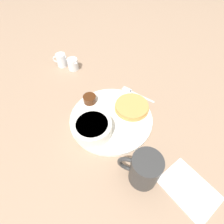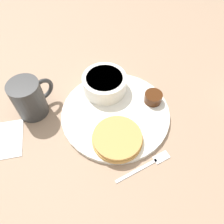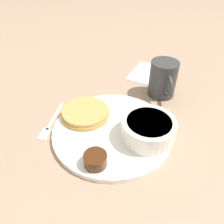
{
  "view_description": "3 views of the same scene",
  "coord_description": "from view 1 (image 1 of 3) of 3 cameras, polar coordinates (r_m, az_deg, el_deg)",
  "views": [
    {
      "loc": [
        0.21,
        -0.3,
        0.48
      ],
      "look_at": [
        0.01,
        -0.01,
        0.05
      ],
      "focal_mm": 28.0,
      "sensor_mm": 36.0,
      "label": 1
    },
    {
      "loc": [
        0.16,
        0.29,
        0.47
      ],
      "look_at": [
        0.01,
        0.0,
        0.02
      ],
      "focal_mm": 35.0,
      "sensor_mm": 36.0,
      "label": 2
    },
    {
      "loc": [
        -0.37,
        -0.07,
        0.37
      ],
      "look_at": [
        0.02,
        0.0,
        0.05
      ],
      "focal_mm": 35.0,
      "sensor_mm": 36.0,
      "label": 3
    }
  ],
  "objects": [
    {
      "name": "creamer_pitcher_near",
      "position": [
        0.81,
        -12.69,
        15.04
      ],
      "size": [
        0.07,
        0.05,
        0.05
      ],
      "color": "white",
      "rests_on": "ground_plane"
    },
    {
      "name": "ground_plane",
      "position": [
        0.6,
        -0.27,
        -2.37
      ],
      "size": [
        4.0,
        4.0,
        0.0
      ],
      "primitive_type": "plane",
      "color": "#9E7F66"
    },
    {
      "name": "fork",
      "position": [
        0.69,
        7.23,
        6.27
      ],
      "size": [
        0.14,
        0.02,
        0.0
      ],
      "color": "silver",
      "rests_on": "ground_plane"
    },
    {
      "name": "syrup_cup",
      "position": [
        0.64,
        -7.29,
        4.25
      ],
      "size": [
        0.05,
        0.05,
        0.03
      ],
      "color": "#47230F",
      "rests_on": "plate"
    },
    {
      "name": "plate",
      "position": [
        0.6,
        -0.28,
        -2.02
      ],
      "size": [
        0.28,
        0.28,
        0.01
      ],
      "color": "white",
      "rests_on": "ground_plane"
    },
    {
      "name": "coffee_mug",
      "position": [
        0.47,
        10.38,
        -17.98
      ],
      "size": [
        0.11,
        0.08,
        0.1
      ],
      "color": "#333333",
      "rests_on": "ground_plane"
    },
    {
      "name": "butter_ramekin",
      "position": [
        0.55,
        -9.18,
        -6.04
      ],
      "size": [
        0.05,
        0.05,
        0.04
      ],
      "color": "white",
      "rests_on": "plate"
    },
    {
      "name": "pancake_stack",
      "position": [
        0.62,
        6.49,
        1.77
      ],
      "size": [
        0.12,
        0.12,
        0.02
      ],
      "color": "tan",
      "rests_on": "plate"
    },
    {
      "name": "napkin",
      "position": [
        0.54,
        23.91,
        -22.01
      ],
      "size": [
        0.16,
        0.14,
        0.0
      ],
      "color": "white",
      "rests_on": "ground_plane"
    },
    {
      "name": "creamer_pitcher_far",
      "position": [
        0.84,
        -16.22,
        16.02
      ],
      "size": [
        0.06,
        0.04,
        0.06
      ],
      "color": "white",
      "rests_on": "ground_plane"
    },
    {
      "name": "bowl",
      "position": [
        0.54,
        -6.39,
        -5.1
      ],
      "size": [
        0.12,
        0.12,
        0.05
      ],
      "color": "white",
      "rests_on": "plate"
    }
  ]
}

